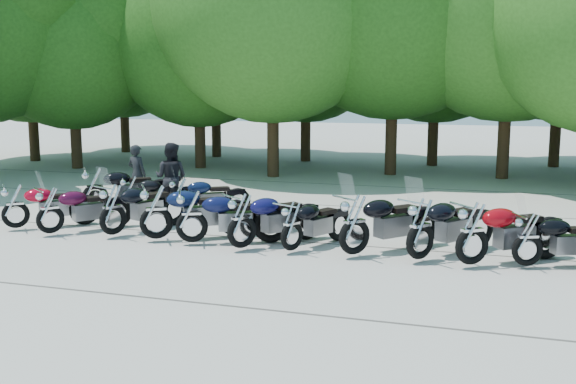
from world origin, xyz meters
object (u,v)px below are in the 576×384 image
(motorcycle_12, at_px, (95,187))
(motorcycle_14, at_px, (180,195))
(motorcycle_8, at_px, (421,227))
(rider_0, at_px, (137,174))
(motorcycle_1, at_px, (50,209))
(motorcycle_4, at_px, (192,215))
(motorcycle_0, at_px, (15,205))
(rider_1, at_px, (171,178))
(motorcycle_10, at_px, (528,238))
(motorcycle_5, at_px, (242,219))
(motorcycle_9, at_px, (473,231))
(motorcycle_6, at_px, (292,225))
(motorcycle_7, at_px, (355,223))
(motorcycle_2, at_px, (113,208))
(motorcycle_13, at_px, (131,193))
(motorcycle_3, at_px, (156,210))

(motorcycle_12, distance_m, motorcycle_14, 2.53)
(motorcycle_8, relative_size, rider_0, 1.48)
(motorcycle_1, relative_size, motorcycle_4, 0.94)
(motorcycle_0, bearing_deg, motorcycle_14, -92.49)
(rider_1, bearing_deg, motorcycle_12, 16.07)
(motorcycle_0, relative_size, motorcycle_10, 1.04)
(motorcycle_1, xyz_separation_m, rider_0, (-0.26, 4.42, 0.22))
(motorcycle_5, distance_m, motorcycle_14, 3.93)
(motorcycle_0, xyz_separation_m, motorcycle_1, (1.15, -0.26, 0.01))
(motorcycle_1, height_order, rider_0, rider_0)
(motorcycle_4, distance_m, motorcycle_9, 5.83)
(motorcycle_0, distance_m, motorcycle_6, 6.89)
(motorcycle_0, height_order, motorcycle_12, motorcycle_12)
(motorcycle_7, distance_m, motorcycle_8, 1.30)
(motorcycle_12, bearing_deg, motorcycle_0, 132.65)
(motorcycle_6, relative_size, motorcycle_7, 0.83)
(motorcycle_7, bearing_deg, motorcycle_2, 39.63)
(motorcycle_4, relative_size, motorcycle_14, 1.13)
(motorcycle_14, bearing_deg, motorcycle_0, 95.68)
(motorcycle_4, bearing_deg, rider_0, 16.27)
(motorcycle_12, relative_size, rider_1, 1.29)
(motorcycle_9, bearing_deg, motorcycle_10, -114.42)
(motorcycle_1, xyz_separation_m, motorcycle_2, (1.46, 0.28, 0.05))
(motorcycle_7, height_order, motorcycle_12, motorcycle_7)
(motorcycle_0, height_order, motorcycle_2, motorcycle_2)
(motorcycle_2, xyz_separation_m, motorcycle_12, (-2.07, 2.50, 0.01))
(motorcycle_9, distance_m, motorcycle_10, 1.04)
(motorcycle_6, bearing_deg, motorcycle_7, -152.55)
(motorcycle_7, xyz_separation_m, rider_0, (-7.30, 4.29, 0.13))
(motorcycle_13, bearing_deg, motorcycle_5, -154.81)
(motorcycle_8, bearing_deg, motorcycle_2, 34.94)
(motorcycle_2, relative_size, motorcycle_6, 1.14)
(motorcycle_6, relative_size, rider_1, 1.12)
(motorcycle_3, relative_size, motorcycle_14, 1.20)
(motorcycle_2, height_order, motorcycle_10, motorcycle_2)
(motorcycle_6, height_order, motorcycle_12, motorcycle_12)
(motorcycle_0, relative_size, motorcycle_9, 0.88)
(motorcycle_2, relative_size, motorcycle_4, 1.02)
(motorcycle_8, height_order, motorcycle_14, motorcycle_8)
(motorcycle_3, distance_m, motorcycle_5, 2.10)
(motorcycle_12, bearing_deg, rider_1, -107.24)
(motorcycle_2, bearing_deg, motorcycle_0, 24.83)
(motorcycle_4, bearing_deg, motorcycle_1, 67.41)
(motorcycle_4, xyz_separation_m, motorcycle_6, (2.26, -0.03, -0.07))
(motorcycle_4, height_order, motorcycle_7, motorcycle_7)
(motorcycle_1, distance_m, motorcycle_2, 1.49)
(motorcycle_1, relative_size, motorcycle_7, 0.88)
(motorcycle_4, distance_m, motorcycle_5, 1.22)
(motorcycle_3, distance_m, motorcycle_13, 3.43)
(motorcycle_1, bearing_deg, motorcycle_12, -40.12)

